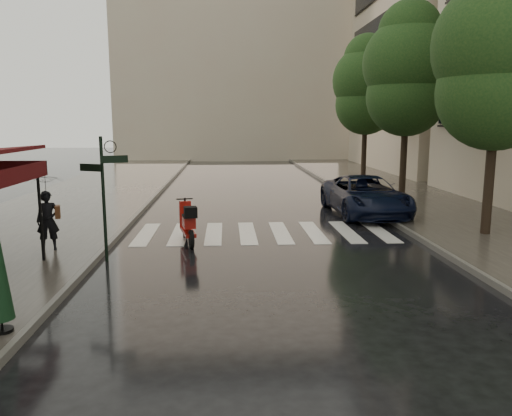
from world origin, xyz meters
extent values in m
plane|color=black|center=(0.00, 0.00, 0.00)|extent=(120.00, 120.00, 0.00)
cube|color=#38332D|center=(-4.50, 12.00, 0.06)|extent=(6.00, 60.00, 0.12)
cube|color=#38332D|center=(10.25, 12.00, 0.06)|extent=(5.50, 60.00, 0.12)
cube|color=#595651|center=(-1.45, 12.00, 0.07)|extent=(0.12, 60.00, 0.16)
cube|color=#595651|center=(7.45, 12.00, 0.07)|extent=(0.12, 60.00, 0.16)
cube|color=silver|center=(-0.70, 6.00, 0.01)|extent=(0.50, 3.20, 0.01)
cube|color=silver|center=(0.35, 6.00, 0.01)|extent=(0.50, 3.20, 0.01)
cube|color=silver|center=(1.40, 6.00, 0.01)|extent=(0.50, 3.20, 0.01)
cube|color=silver|center=(2.45, 6.00, 0.01)|extent=(0.50, 3.20, 0.01)
cube|color=silver|center=(3.50, 6.00, 0.01)|extent=(0.50, 3.20, 0.01)
cube|color=silver|center=(4.55, 6.00, 0.01)|extent=(0.50, 3.20, 0.01)
cube|color=silver|center=(5.60, 6.00, 0.01)|extent=(0.50, 3.20, 0.01)
cube|color=silver|center=(6.65, 6.00, 0.01)|extent=(0.50, 3.20, 0.01)
cylinder|color=black|center=(-2.65, 2.75, 1.29)|extent=(0.07, 0.07, 2.35)
cylinder|color=black|center=(-1.20, 3.00, 1.55)|extent=(0.08, 0.08, 3.10)
cube|color=black|center=(-0.90, 3.00, 2.55)|extent=(0.62, 0.26, 0.18)
cube|color=black|center=(-1.48, 3.00, 2.35)|extent=(0.56, 0.29, 0.18)
cube|color=#BCA790|center=(16.50, 26.00, 9.25)|extent=(8.00, 16.00, 18.50)
cube|color=#BCA790|center=(3.00, 38.00, 10.00)|extent=(22.00, 6.00, 20.00)
cylinder|color=black|center=(9.60, 5.00, 2.25)|extent=(0.28, 0.28, 4.26)
sphere|color=black|center=(9.60, 5.00, 4.30)|extent=(3.40, 3.40, 3.40)
sphere|color=black|center=(9.60, 5.00, 5.59)|extent=(3.80, 3.80, 3.80)
sphere|color=black|center=(9.60, 5.00, 6.81)|extent=(2.60, 2.60, 2.60)
cylinder|color=black|center=(9.50, 12.00, 2.36)|extent=(0.28, 0.28, 4.48)
sphere|color=black|center=(9.50, 12.00, 4.52)|extent=(3.40, 3.40, 3.40)
sphere|color=black|center=(9.50, 12.00, 5.88)|extent=(3.80, 3.80, 3.80)
sphere|color=black|center=(9.50, 12.00, 7.16)|extent=(2.60, 2.60, 2.60)
cylinder|color=black|center=(9.70, 19.00, 2.30)|extent=(0.28, 0.28, 4.37)
sphere|color=black|center=(9.70, 19.00, 4.41)|extent=(3.40, 3.40, 3.40)
sphere|color=black|center=(9.70, 19.00, 5.74)|extent=(3.80, 3.80, 3.80)
sphere|color=black|center=(9.70, 19.00, 6.98)|extent=(2.60, 2.60, 2.60)
imported|color=black|center=(-2.85, 3.77, 0.90)|extent=(0.65, 0.51, 1.56)
imported|color=black|center=(-2.85, 3.77, 2.09)|extent=(1.14, 1.15, 0.85)
cube|color=#502A15|center=(-2.61, 3.84, 1.12)|extent=(0.20, 0.31, 0.33)
cylinder|color=black|center=(0.83, 4.17, 0.26)|extent=(0.21, 0.52, 0.51)
cylinder|color=black|center=(0.55, 5.47, 0.26)|extent=(0.21, 0.52, 0.51)
cube|color=maroon|center=(0.68, 4.84, 0.34)|extent=(0.58, 1.41, 0.11)
cube|color=maroon|center=(0.74, 4.58, 0.66)|extent=(0.43, 0.64, 0.30)
cube|color=maroon|center=(0.59, 5.31, 0.74)|extent=(0.36, 0.20, 0.80)
cylinder|color=black|center=(0.56, 5.41, 1.19)|extent=(0.49, 0.14, 0.04)
cube|color=black|center=(0.82, 4.20, 1.01)|extent=(0.40, 0.38, 0.30)
imported|color=black|center=(7.00, 8.95, 0.72)|extent=(2.61, 5.29, 1.45)
cylinder|color=black|center=(-1.80, -1.50, 0.14)|extent=(0.34, 0.34, 0.05)
camera|label=1|loc=(1.81, -9.27, 3.44)|focal=35.00mm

